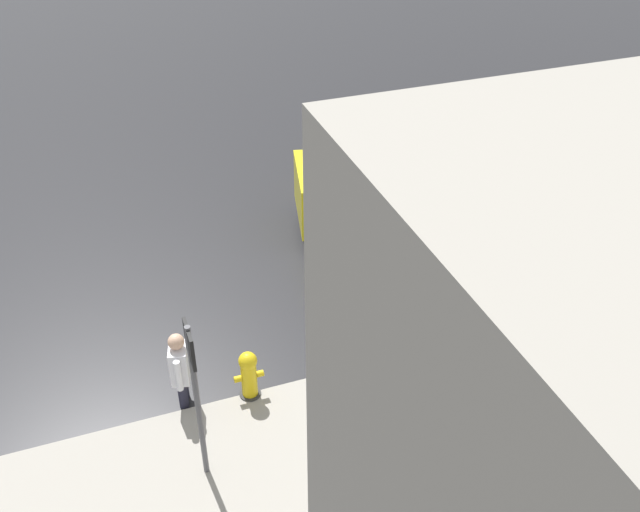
{
  "coord_description": "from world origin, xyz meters",
  "views": [
    {
      "loc": [
        5.35,
        9.74,
        7.36
      ],
      "look_at": [
        2.16,
        0.89,
        0.9
      ],
      "focal_mm": 40.0,
      "sensor_mm": 36.0,
      "label": 1
    }
  ],
  "objects": [
    {
      "name": "metal_railing",
      "position": [
        -0.24,
        5.02,
        0.71
      ],
      "size": [
        7.93,
        0.04,
        1.05
      ],
      "color": "#B7BABF",
      "rests_on": "ground"
    },
    {
      "name": "fire_hydrant",
      "position": [
        3.83,
        2.63,
        0.4
      ],
      "size": [
        0.42,
        0.31,
        0.8
      ],
      "color": "gold",
      "rests_on": "ground"
    },
    {
      "name": "moving_hatchback",
      "position": [
        -0.18,
        -0.84,
        1.03
      ],
      "size": [
        4.19,
        2.56,
        2.06
      ],
      "color": "yellow",
      "rests_on": "ground"
    },
    {
      "name": "ground_plane",
      "position": [
        0.0,
        0.0,
        0.0
      ],
      "size": [
        60.0,
        60.0,
        0.0
      ],
      "primitive_type": "plane",
      "color": "black"
    },
    {
      "name": "sign_post",
      "position": [
        4.7,
        3.73,
        1.58
      ],
      "size": [
        0.07,
        0.44,
        2.4
      ],
      "color": "#4C4C51",
      "rests_on": "ground"
    },
    {
      "name": "kerb_strip",
      "position": [
        0.0,
        4.2,
        0.02
      ],
      "size": [
        24.0,
        3.2,
        0.04
      ],
      "primitive_type": "cube",
      "color": "gray",
      "rests_on": "ground"
    },
    {
      "name": "pedestrian",
      "position": [
        4.73,
        2.42,
        0.68
      ],
      "size": [
        0.32,
        0.56,
        1.22
      ],
      "color": "silver",
      "rests_on": "ground"
    },
    {
      "name": "puddle_patch",
      "position": [
        -0.27,
        -1.08,
        0.0
      ],
      "size": [
        3.16,
        3.16,
        0.01
      ],
      "primitive_type": "cylinder",
      "color": "black",
      "rests_on": "ground"
    }
  ]
}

